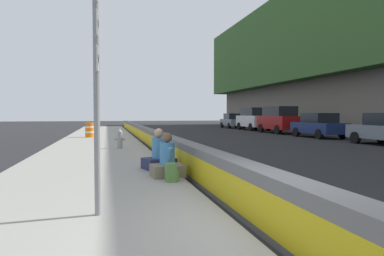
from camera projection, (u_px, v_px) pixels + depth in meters
ground_plane at (284, 242)px, 4.46m from camera, size 160.00×160.00×0.00m
jersey_barrier at (284, 209)px, 4.44m from camera, size 76.00×0.45×0.85m
route_sign_post at (97, 74)px, 5.10m from camera, size 0.44×0.09×3.60m
fire_hydrant at (120, 138)px, 15.24m from camera, size 0.26×0.46×0.88m
seated_person_foreground at (167, 163)px, 8.36m from camera, size 0.69×0.80×1.06m
seated_person_middle at (159, 156)px, 9.51m from camera, size 0.87×0.95×1.11m
backpack at (171, 173)px, 7.76m from camera, size 0.32×0.28×0.40m
construction_barrel at (89, 130)px, 22.52m from camera, size 0.54×0.54×0.95m
parked_car_fourth at (319, 125)px, 24.11m from camera, size 4.53×2.00×1.71m
parked_car_midline at (279, 119)px, 29.63m from camera, size 4.80×2.07×2.28m
parked_car_far at (253, 119)px, 35.26m from camera, size 4.80×2.06×2.28m
parked_car_farther at (233, 121)px, 40.69m from camera, size 4.57×2.09×1.71m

